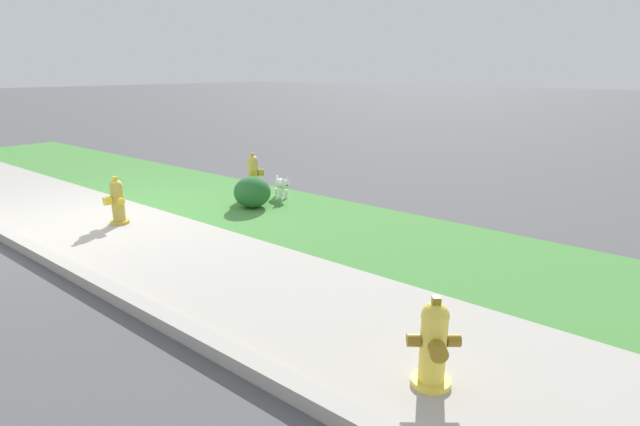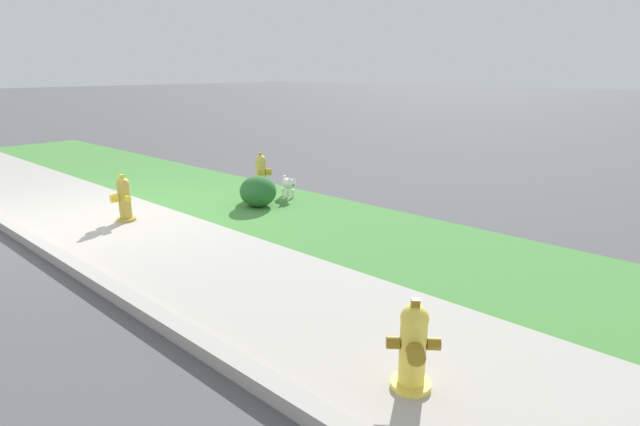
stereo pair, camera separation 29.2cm
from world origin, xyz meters
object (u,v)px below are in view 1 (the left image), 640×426
Objects in this scene: fire_hydrant_far_end at (254,175)px; small_white_dog at (282,185)px; fire_hydrant_mid_block at (433,345)px; shrub_bush_near_lamp at (252,192)px; fire_hydrant_across_street at (117,202)px.

small_white_dog is (0.57, 0.12, -0.12)m from fire_hydrant_far_end.
shrub_bush_near_lamp is at bearing -67.87° from fire_hydrant_mid_block.
small_white_dog is at bearing 93.98° from shrub_bush_near_lamp.
fire_hydrant_mid_block is 0.92× the size of fire_hydrant_far_end.
fire_hydrant_across_street is (-5.21, 0.60, 0.01)m from fire_hydrant_mid_block.
fire_hydrant_across_street reaches higher than shrub_bush_near_lamp.
fire_hydrant_across_street reaches higher than fire_hydrant_mid_block.
shrub_bush_near_lamp is (0.80, 1.83, -0.08)m from fire_hydrant_across_street.
fire_hydrant_across_street reaches higher than small_white_dog.
fire_hydrant_far_end is 0.88m from shrub_bush_near_lamp.
shrub_bush_near_lamp is at bearing -2.84° from fire_hydrant_far_end.
shrub_bush_near_lamp is (0.05, -0.73, 0.01)m from small_white_dog.
fire_hydrant_far_end reaches higher than shrub_bush_near_lamp.
fire_hydrant_across_street is at bearing -45.55° from fire_hydrant_mid_block.
small_white_dog is at bearing 53.36° from fire_hydrant_far_end.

